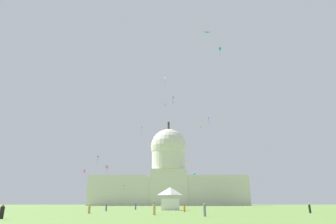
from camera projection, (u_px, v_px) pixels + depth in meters
name	position (u px, v px, depth m)	size (l,w,h in m)	color
capitol_building	(169.00, 177.00, 211.88)	(117.67, 28.16, 64.95)	beige
event_tent	(170.00, 199.00, 69.43)	(4.63, 4.32, 5.50)	white
person_grey_deep_crowd	(205.00, 210.00, 35.51)	(0.40, 0.40, 1.64)	gray
person_black_edge_west	(310.00, 209.00, 47.57)	(0.39, 0.39, 1.60)	black
person_purple_back_left	(106.00, 208.00, 59.67)	(0.36, 0.36, 1.51)	#703D93
person_tan_front_left	(154.00, 209.00, 39.78)	(0.57, 0.57, 1.78)	tan
person_orange_near_tent	(184.00, 208.00, 53.97)	(0.57, 0.57, 1.47)	orange
person_black_mid_right	(2.00, 212.00, 29.85)	(0.57, 0.57, 1.53)	black
person_denim_lawn_far_left	(136.00, 207.00, 73.45)	(0.53, 0.53, 1.66)	#3D5684
person_tan_edge_east	(89.00, 209.00, 46.06)	(0.52, 0.52, 1.59)	tan
kite_violet_mid	(98.00, 158.00, 129.27)	(0.56, 0.27, 3.90)	purple
kite_magenta_low	(84.00, 171.00, 67.69)	(0.60, 0.72, 0.80)	#D1339E
kite_lime_high	(200.00, 127.00, 191.97)	(0.94, 0.99, 3.18)	#8CD133
kite_orange_high	(165.00, 105.00, 137.11)	(0.54, 1.00, 1.48)	orange
kite_red_high	(141.00, 128.00, 176.98)	(1.36, 1.17, 4.18)	red
kite_blue_mid	(209.00, 119.00, 105.13)	(0.32, 0.62, 2.94)	blue
kite_yellow_mid	(187.00, 162.00, 168.19)	(0.83, 0.82, 4.07)	yellow
kite_turquoise_high	(220.00, 50.00, 72.43)	(0.79, 0.45, 3.40)	teal
kite_green_high	(206.00, 34.00, 85.42)	(1.85, 1.03, 0.28)	green
kite_pink_low	(107.00, 167.00, 86.21)	(0.83, 0.80, 3.13)	pink
kite_black_high	(173.00, 98.00, 135.82)	(0.88, 1.02, 3.91)	black
kite_cyan_low	(194.00, 174.00, 156.15)	(1.33, 1.36, 3.35)	#33BCDB
kite_white_high	(165.00, 78.00, 132.70)	(0.96, 0.56, 3.68)	white
kite_violet_low	(124.00, 186.00, 173.48)	(1.68, 0.73, 2.72)	purple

